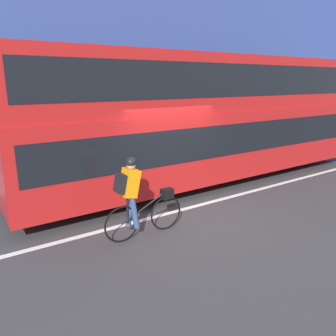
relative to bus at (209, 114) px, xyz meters
name	(u,v)px	position (x,y,z in m)	size (l,w,h in m)	color
ground_plane	(181,211)	(-2.19, -1.60, -2.12)	(80.00, 80.00, 0.00)	#38383A
road_center_line	(179,210)	(-2.19, -1.55, -2.12)	(50.00, 0.14, 0.01)	silver
sidewalk_curb	(106,168)	(-2.19, 2.96, -2.05)	(60.00, 1.75, 0.14)	gray
building_facade	(87,27)	(-2.19, 3.98, 2.79)	(60.00, 0.30, 9.82)	#33478C
bus	(209,114)	(0.00, 0.00, 0.00)	(11.89, 2.49, 3.80)	black
cyclist_on_bike	(136,195)	(-3.75, -2.24, -1.21)	(1.79, 0.32, 1.70)	black
trash_bin	(223,138)	(3.39, 2.87, -1.48)	(0.51, 0.51, 1.00)	#262628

